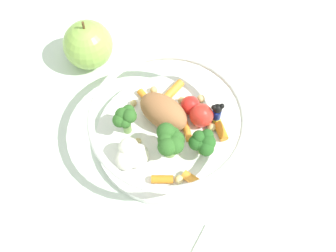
# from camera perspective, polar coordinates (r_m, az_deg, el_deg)

# --- Properties ---
(ground_plane) EXTENTS (2.40, 2.40, 0.00)m
(ground_plane) POSITION_cam_1_polar(r_m,az_deg,el_deg) (0.65, -0.47, -1.39)
(ground_plane) COLOR silver
(food_container) EXTENTS (0.21, 0.21, 0.07)m
(food_container) POSITION_cam_1_polar(r_m,az_deg,el_deg) (0.62, -0.16, -0.30)
(food_container) COLOR white
(food_container) RESTS_ON ground_plane
(loose_apple) EXTENTS (0.07, 0.07, 0.08)m
(loose_apple) POSITION_cam_1_polar(r_m,az_deg,el_deg) (0.70, -9.69, 9.69)
(loose_apple) COLOR #8CB74C
(loose_apple) RESTS_ON ground_plane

